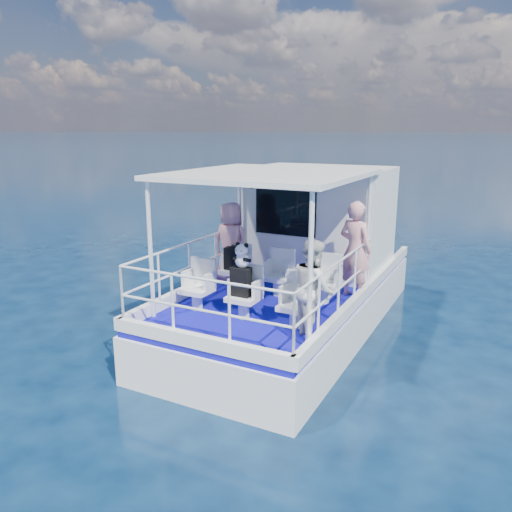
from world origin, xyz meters
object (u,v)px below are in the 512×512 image
at_px(passenger_port_fwd, 231,243).
at_px(passenger_stbd_aft, 313,288).
at_px(panda, 242,255).
at_px(backpack_center, 241,282).

distance_m(passenger_port_fwd, passenger_stbd_aft, 2.93).
relative_size(passenger_port_fwd, passenger_stbd_aft, 1.11).
xyz_separation_m(passenger_port_fwd, passenger_stbd_aft, (2.37, -1.73, -0.08)).
bearing_deg(panda, backpack_center, -140.98).
xyz_separation_m(backpack_center, panda, (0.02, 0.01, 0.43)).
bearing_deg(passenger_port_fwd, backpack_center, 128.01).
bearing_deg(passenger_port_fwd, panda, 128.64).
distance_m(passenger_port_fwd, backpack_center, 1.94).
distance_m(passenger_port_fwd, panda, 1.94).
relative_size(passenger_stbd_aft, backpack_center, 3.10).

